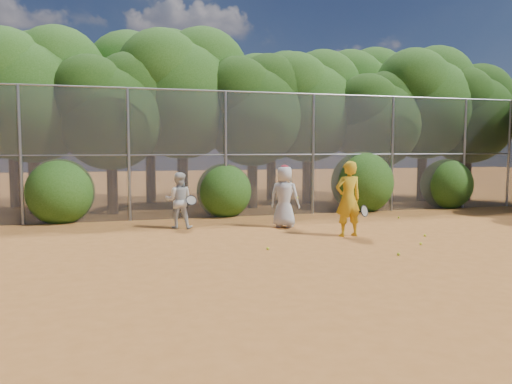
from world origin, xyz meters
name	(u,v)px	position (x,y,z in m)	size (l,w,h in m)	color
ground	(334,252)	(0.00, 0.00, 0.00)	(80.00, 80.00, 0.00)	#A25B24
fence_back	(252,153)	(-0.12, 6.00, 2.05)	(20.05, 0.09, 4.03)	gray
tree_1	(33,89)	(-6.94, 8.54, 4.16)	(4.64, 4.03, 6.35)	black
tree_2	(112,107)	(-4.45, 7.83, 3.58)	(3.99, 3.47, 5.47)	black
tree_3	(183,88)	(-1.94, 8.84, 4.40)	(4.89, 4.26, 6.70)	black
tree_4	(253,106)	(0.55, 8.24, 3.76)	(4.19, 3.64, 5.73)	black
tree_5	(309,102)	(3.06, 9.04, 4.05)	(4.51, 3.92, 6.17)	black
tree_6	(378,116)	(5.55, 8.03, 3.47)	(3.86, 3.36, 5.29)	black
tree_7	(425,98)	(8.06, 8.64, 4.28)	(4.77, 4.14, 6.53)	black
tree_8	(470,110)	(10.05, 8.34, 3.82)	(4.25, 3.70, 5.82)	black
tree_9	(13,90)	(-7.94, 10.84, 4.34)	(4.83, 4.20, 6.62)	black
tree_10	(151,88)	(-2.93, 11.05, 4.63)	(5.15, 4.48, 7.06)	black
tree_11	(272,102)	(2.06, 10.64, 4.16)	(4.64, 4.03, 6.35)	black
tree_12	(362,98)	(6.56, 11.24, 4.51)	(5.02, 4.37, 6.88)	black
bush_0	(60,189)	(-6.00, 6.30, 1.00)	(2.00, 2.00, 2.00)	#224B12
bush_1	(224,188)	(-1.00, 6.30, 0.90)	(1.80, 1.80, 1.80)	#224B12
bush_2	(362,180)	(4.00, 6.30, 1.10)	(2.20, 2.20, 2.20)	#224B12
bush_3	(447,182)	(7.50, 6.30, 0.95)	(1.90, 1.90, 1.90)	#224B12
player_yellow	(348,199)	(1.17, 1.69, 0.94)	(0.86, 0.55, 1.89)	gold
player_teen	(285,196)	(0.10, 3.47, 0.87)	(1.00, 0.94, 1.75)	silver
player_white	(179,200)	(-2.74, 4.12, 0.77)	(0.89, 0.77, 1.55)	silver
ball_0	(421,244)	(2.24, 0.17, 0.03)	(0.07, 0.07, 0.07)	#CAD927
ball_1	(398,254)	(1.13, -0.69, 0.03)	(0.07, 0.07, 0.07)	#CAD927
ball_2	(425,235)	(2.99, 1.09, 0.03)	(0.07, 0.07, 0.07)	#CAD927
ball_3	(268,249)	(-1.28, 0.60, 0.03)	(0.07, 0.07, 0.07)	#CAD927
ball_4	(399,217)	(4.15, 4.13, 0.03)	(0.07, 0.07, 0.07)	#CAD927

